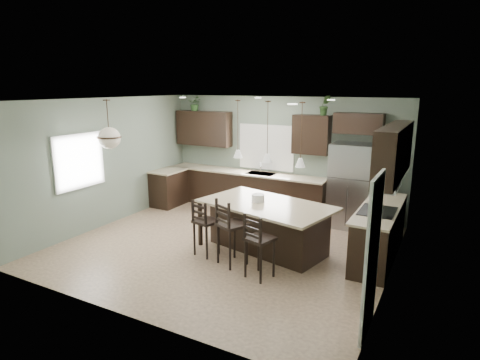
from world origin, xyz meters
name	(u,v)px	position (x,y,z in m)	size (l,w,h in m)	color
ground	(226,246)	(0.00, 0.00, 0.00)	(6.00, 6.00, 0.00)	#9E8466
pantry_door	(372,256)	(2.98, -1.55, 1.02)	(0.04, 0.82, 2.04)	white
window_back	(266,147)	(-0.40, 2.73, 1.55)	(1.35, 0.02, 1.00)	white
window_left	(79,161)	(-2.98, -0.80, 1.55)	(0.02, 1.10, 1.00)	white
left_return_cabs	(169,188)	(-2.70, 1.70, 0.45)	(0.60, 0.90, 0.90)	black
left_return_countertop	(169,171)	(-2.68, 1.70, 0.92)	(0.66, 0.96, 0.04)	#B8AA8B
back_lower_cabs	(245,190)	(-0.85, 2.45, 0.45)	(4.20, 0.60, 0.90)	black
back_countertop	(245,172)	(-0.85, 2.43, 0.92)	(4.20, 0.66, 0.04)	#B8AA8B
sink_inset	(261,174)	(-0.40, 2.43, 0.94)	(0.70, 0.45, 0.01)	gray
faucet	(261,168)	(-0.40, 2.40, 1.08)	(0.02, 0.02, 0.28)	silver
back_upper_left	(204,128)	(-2.15, 2.58, 1.95)	(1.55, 0.34, 0.90)	black
back_upper_right	(311,135)	(0.80, 2.58, 1.95)	(0.85, 0.34, 0.90)	black
fridge_header	(359,123)	(1.85, 2.58, 2.25)	(1.05, 0.34, 0.45)	black
right_lower_cabs	(379,233)	(2.70, 0.87, 0.45)	(0.60, 2.35, 0.90)	black
right_countertop	(380,208)	(2.68, 0.87, 0.92)	(0.66, 2.35, 0.04)	#B8AA8B
cooktop	(378,211)	(2.68, 0.60, 0.94)	(0.58, 0.75, 0.02)	black
wall_oven_front	(359,235)	(2.40, 0.60, 0.45)	(0.01, 0.72, 0.60)	gray
right_upper_cabs	(394,152)	(2.83, 0.87, 1.95)	(0.34, 2.35, 0.90)	black
microwave	(387,177)	(2.78, 0.60, 1.55)	(0.40, 0.75, 0.40)	gray
refrigerator	(352,186)	(1.85, 2.28, 0.93)	(0.90, 0.74, 1.85)	#95979E
kitchen_island	(266,227)	(0.78, 0.17, 0.46)	(2.41, 1.37, 0.92)	black
serving_dish	(258,198)	(0.58, 0.22, 0.99)	(0.24, 0.24, 0.14)	white
bar_stool_left	(206,227)	(-0.10, -0.52, 0.53)	(0.39, 0.39, 1.06)	black
bar_stool_center	(232,232)	(0.51, -0.65, 0.59)	(0.44, 0.44, 1.19)	black
bar_stool_right	(260,246)	(1.14, -0.88, 0.55)	(0.41, 0.41, 1.10)	black
pendant_left	(238,129)	(0.09, 0.33, 2.25)	(0.17, 0.17, 1.10)	white
pendant_center	(268,132)	(0.78, 0.17, 2.25)	(0.17, 0.17, 1.10)	white
pendant_right	(301,135)	(1.46, 0.02, 2.25)	(0.17, 0.17, 1.10)	white
chandelier	(108,124)	(-2.23, -0.65, 2.32)	(0.47, 0.47, 0.96)	beige
plant_back_left	(195,104)	(-2.39, 2.55, 2.59)	(0.34, 0.30, 0.38)	#2D5324
plant_back_right	(325,105)	(1.09, 2.55, 2.62)	(0.24, 0.20, 0.44)	#2D4F22
room_shell	(225,160)	(0.00, 0.00, 1.70)	(6.00, 6.00, 6.00)	slate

